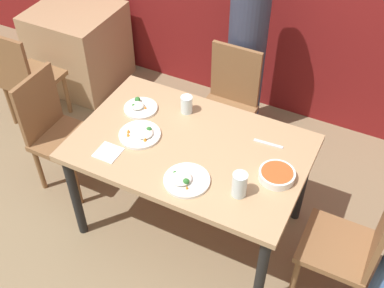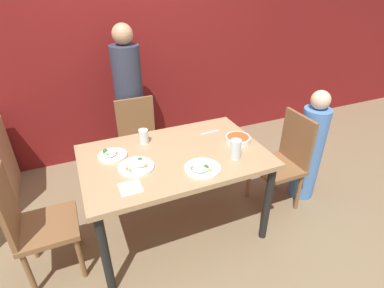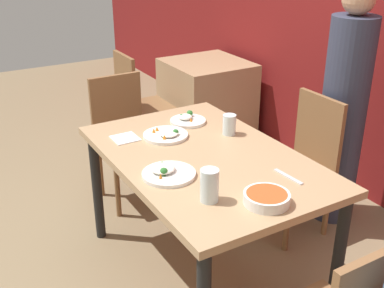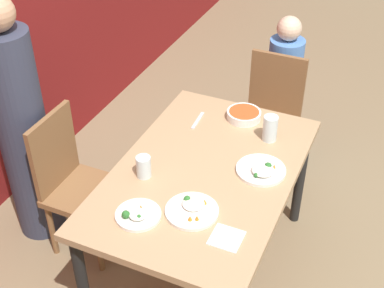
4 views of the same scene
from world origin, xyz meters
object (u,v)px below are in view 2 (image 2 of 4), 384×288
object	(u,v)px
chair_child_spot	(284,159)
bowl_curry	(238,139)
person_child	(309,150)
person_adult	(130,107)
glass_water_tall	(236,149)
plate_rice_adult	(137,166)
chair_adult_spot	(140,142)

from	to	relation	value
chair_child_spot	bowl_curry	distance (m)	0.58
chair_child_spot	bowl_curry	size ratio (longest dim) A/B	4.45
chair_child_spot	person_child	xyz separation A→B (m)	(0.29, -0.00, 0.03)
chair_child_spot	person_adult	world-z (taller)	person_adult
person_child	glass_water_tall	distance (m)	0.99
chair_child_spot	plate_rice_adult	size ratio (longest dim) A/B	3.53
chair_adult_spot	bowl_curry	bearing A→B (deg)	-52.12
chair_child_spot	glass_water_tall	bearing A→B (deg)	-75.18
chair_adult_spot	person_child	bearing A→B (deg)	-30.83
bowl_curry	glass_water_tall	bearing A→B (deg)	-125.51
person_child	person_adult	bearing A→B (deg)	140.71
glass_water_tall	chair_child_spot	bearing A→B (deg)	14.82
chair_adult_spot	glass_water_tall	distance (m)	1.17
person_adult	chair_adult_spot	bearing A→B (deg)	-90.00
chair_child_spot	person_child	distance (m)	0.29
chair_adult_spot	person_adult	bearing A→B (deg)	90.00
chair_child_spot	person_adult	bearing A→B (deg)	-135.84
chair_adult_spot	glass_water_tall	xyz separation A→B (m)	(0.49, -1.01, 0.35)
person_adult	bowl_curry	size ratio (longest dim) A/B	7.73
bowl_curry	glass_water_tall	xyz separation A→B (m)	(-0.14, -0.20, 0.05)
person_child	plate_rice_adult	xyz separation A→B (m)	(-1.63, -0.01, 0.26)
person_adult	person_child	xyz separation A→B (m)	(1.41, -1.15, -0.22)
person_adult	plate_rice_adult	world-z (taller)	person_adult
person_adult	glass_water_tall	distance (m)	1.41
person_adult	person_child	world-z (taller)	person_adult
chair_adult_spot	chair_child_spot	bearing A→B (deg)	-36.91
person_child	plate_rice_adult	distance (m)	1.65
chair_child_spot	person_adult	distance (m)	1.63
chair_adult_spot	person_adult	distance (m)	0.40
person_adult	person_child	distance (m)	1.83
person_adult	plate_rice_adult	distance (m)	1.18
bowl_curry	plate_rice_adult	size ratio (longest dim) A/B	0.79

